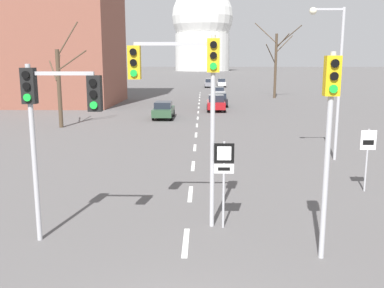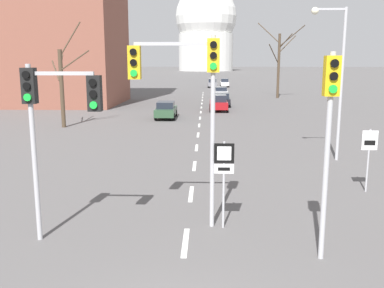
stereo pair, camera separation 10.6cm
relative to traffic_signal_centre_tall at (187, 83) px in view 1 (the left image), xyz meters
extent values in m
cube|color=silver|center=(0.01, -1.24, -4.40)|extent=(0.16, 2.00, 0.01)
cube|color=silver|center=(0.01, 3.26, -4.40)|extent=(0.16, 2.00, 0.01)
cube|color=silver|center=(0.01, 7.76, -4.40)|extent=(0.16, 2.00, 0.01)
cube|color=silver|center=(0.01, 12.26, -4.40)|extent=(0.16, 2.00, 0.01)
cube|color=silver|center=(0.01, 16.76, -4.40)|extent=(0.16, 2.00, 0.01)
cube|color=silver|center=(0.01, 21.26, -4.40)|extent=(0.16, 2.00, 0.01)
cube|color=silver|center=(0.01, 25.76, -4.40)|extent=(0.16, 2.00, 0.01)
cube|color=silver|center=(0.01, 30.26, -4.40)|extent=(0.16, 2.00, 0.01)
cube|color=silver|center=(0.01, 34.76, -4.40)|extent=(0.16, 2.00, 0.01)
cube|color=silver|center=(0.01, 39.26, -4.40)|extent=(0.16, 2.00, 0.01)
cube|color=silver|center=(0.01, 43.76, -4.40)|extent=(0.16, 2.00, 0.01)
cube|color=silver|center=(0.01, 48.26, -4.40)|extent=(0.16, 2.00, 0.01)
cube|color=silver|center=(0.01, 52.76, -4.40)|extent=(0.16, 2.00, 0.01)
cube|color=silver|center=(0.01, 57.26, -4.40)|extent=(0.16, 2.00, 0.01)
cylinder|color=#B2B2B7|center=(0.77, 0.01, -1.51)|extent=(0.14, 0.14, 5.78)
cube|color=gold|center=(0.77, 0.01, 0.80)|extent=(0.36, 0.28, 0.96)
cylinder|color=black|center=(0.77, -0.16, 1.10)|extent=(0.20, 0.06, 0.20)
cylinder|color=black|center=(0.77, -0.16, 0.80)|extent=(0.20, 0.06, 0.20)
cylinder|color=green|center=(0.77, -0.16, 0.50)|extent=(0.20, 0.06, 0.20)
cube|color=#B2B2B7|center=(-0.38, 0.01, 1.13)|extent=(2.29, 0.10, 0.10)
cube|color=gold|center=(-1.52, 0.01, 0.60)|extent=(0.36, 0.28, 0.96)
cylinder|color=black|center=(-1.52, -0.16, 0.90)|extent=(0.20, 0.06, 0.20)
cylinder|color=black|center=(-1.52, -0.16, 0.60)|extent=(0.20, 0.06, 0.20)
cylinder|color=green|center=(-1.52, -0.16, 0.30)|extent=(0.20, 0.06, 0.20)
cylinder|color=#B2B2B7|center=(3.58, -2.10, -1.77)|extent=(0.14, 0.14, 5.27)
cube|color=yellow|center=(3.58, -2.10, 0.29)|extent=(0.36, 0.28, 0.96)
cylinder|color=black|center=(3.58, -2.27, 0.59)|extent=(0.20, 0.06, 0.20)
cylinder|color=black|center=(3.58, -2.27, 0.29)|extent=(0.20, 0.06, 0.20)
cylinder|color=green|center=(3.58, -2.27, -0.01)|extent=(0.20, 0.06, 0.20)
cylinder|color=#B2B2B7|center=(-4.19, -1.16, -1.92)|extent=(0.14, 0.14, 4.97)
cube|color=black|center=(-4.19, -1.16, -0.01)|extent=(0.36, 0.28, 0.96)
cylinder|color=black|center=(-4.19, -1.33, 0.29)|extent=(0.20, 0.06, 0.20)
cylinder|color=black|center=(-4.19, -1.33, -0.01)|extent=(0.20, 0.06, 0.20)
cylinder|color=green|center=(-4.19, -1.33, -0.31)|extent=(0.20, 0.06, 0.20)
cube|color=#B2B2B7|center=(-3.31, -1.16, 0.32)|extent=(1.77, 0.10, 0.10)
cube|color=black|center=(-2.42, -1.16, -0.21)|extent=(0.36, 0.28, 0.96)
cylinder|color=black|center=(-2.42, -1.33, 0.09)|extent=(0.20, 0.06, 0.20)
cylinder|color=black|center=(-2.42, -1.33, -0.21)|extent=(0.20, 0.06, 0.20)
cylinder|color=green|center=(-2.42, -1.33, -0.51)|extent=(0.20, 0.06, 0.20)
cylinder|color=#B2B2B7|center=(1.12, -0.10, -3.05)|extent=(0.07, 0.07, 2.70)
cube|color=black|center=(1.12, -0.12, -2.05)|extent=(0.60, 0.03, 0.60)
cube|color=white|center=(1.12, -0.14, -2.05)|extent=(0.42, 0.01, 0.42)
cube|color=white|center=(1.12, -0.12, -2.53)|extent=(0.60, 0.03, 0.28)
cube|color=black|center=(1.12, -0.14, -2.53)|extent=(0.36, 0.01, 0.10)
cylinder|color=#B2B2B7|center=(6.87, 3.81, -3.16)|extent=(0.07, 0.07, 2.48)
cube|color=white|center=(6.87, 3.79, -2.35)|extent=(0.60, 0.03, 0.76)
cube|color=black|center=(6.87, 3.77, -2.44)|extent=(0.42, 0.01, 0.19)
cylinder|color=#B2B2B7|center=(7.35, 9.31, -0.58)|extent=(0.16, 0.16, 7.64)
cube|color=#B2B2B7|center=(6.60, 9.31, 3.13)|extent=(1.50, 0.10, 0.10)
sphere|color=#F2EAC6|center=(5.85, 9.31, 3.05)|extent=(0.36, 0.36, 0.36)
cube|color=#B7B7BC|center=(2.63, 49.13, -3.76)|extent=(1.87, 4.50, 0.58)
cube|color=#1E232D|center=(2.63, 48.91, -3.22)|extent=(1.59, 2.16, 0.52)
cylinder|color=black|center=(1.74, 50.53, -4.05)|extent=(0.18, 0.70, 0.70)
cylinder|color=black|center=(3.52, 50.53, -4.05)|extent=(0.18, 0.70, 0.70)
cylinder|color=black|center=(1.74, 47.73, -4.05)|extent=(0.18, 0.70, 0.70)
cylinder|color=black|center=(3.52, 47.73, -4.05)|extent=(0.18, 0.70, 0.70)
cube|color=maroon|center=(1.82, 31.36, -3.74)|extent=(1.79, 4.00, 0.69)
cube|color=#1E232D|center=(1.82, 31.16, -3.06)|extent=(1.52, 1.92, 0.67)
cylinder|color=black|center=(0.97, 32.60, -4.09)|extent=(0.18, 0.63, 0.63)
cylinder|color=black|center=(2.66, 32.60, -4.09)|extent=(0.18, 0.63, 0.63)
cylinder|color=black|center=(0.97, 30.12, -4.09)|extent=(0.18, 0.63, 0.63)
cylinder|color=black|center=(2.66, 30.12, -4.09)|extent=(0.18, 0.63, 0.63)
cube|color=#2D4C33|center=(-3.05, 25.53, -3.77)|extent=(1.70, 4.46, 0.65)
cube|color=#1E232D|center=(-3.05, 25.30, -3.17)|extent=(1.45, 2.14, 0.56)
cylinder|color=black|center=(-3.85, 26.91, -4.10)|extent=(0.18, 0.60, 0.60)
cylinder|color=black|center=(-2.25, 26.91, -4.10)|extent=(0.18, 0.60, 0.60)
cylinder|color=black|center=(-3.85, 24.14, -4.10)|extent=(0.18, 0.60, 0.60)
cylinder|color=black|center=(-2.25, 24.14, -4.10)|extent=(0.18, 0.60, 0.60)
cube|color=black|center=(2.32, 36.24, -3.75)|extent=(1.76, 4.26, 0.61)
cube|color=#1E232D|center=(2.32, 36.03, -3.16)|extent=(1.50, 2.05, 0.57)
cylinder|color=black|center=(1.49, 37.56, -4.06)|extent=(0.18, 0.69, 0.69)
cylinder|color=black|center=(3.15, 37.56, -4.06)|extent=(0.18, 0.69, 0.69)
cylinder|color=black|center=(1.49, 34.92, -4.06)|extent=(0.18, 0.69, 0.69)
cylinder|color=black|center=(3.15, 34.92, -4.06)|extent=(0.18, 0.69, 0.69)
cube|color=slate|center=(1.70, 71.99, -3.72)|extent=(1.74, 4.45, 0.71)
cube|color=#1E232D|center=(1.70, 71.77, -3.04)|extent=(1.48, 2.14, 0.65)
cylinder|color=black|center=(0.88, 73.37, -4.07)|extent=(0.18, 0.66, 0.66)
cylinder|color=black|center=(2.51, 73.37, -4.07)|extent=(0.18, 0.66, 0.66)
cylinder|color=black|center=(0.88, 70.61, -4.07)|extent=(0.18, 0.66, 0.66)
cylinder|color=black|center=(2.51, 70.61, -4.07)|extent=(0.18, 0.66, 0.66)
cube|color=silver|center=(4.14, 73.54, -3.73)|extent=(1.62, 4.23, 0.70)
cube|color=#1E232D|center=(4.14, 73.33, -3.05)|extent=(1.37, 2.03, 0.67)
cylinder|color=black|center=(3.39, 74.85, -4.08)|extent=(0.18, 0.65, 0.65)
cylinder|color=black|center=(4.90, 74.85, -4.08)|extent=(0.18, 0.65, 0.65)
cylinder|color=black|center=(3.39, 72.23, -4.08)|extent=(0.18, 0.65, 0.65)
cylinder|color=black|center=(4.90, 72.23, -4.08)|extent=(0.18, 0.65, 0.65)
cylinder|color=#473828|center=(-10.49, 19.93, -1.44)|extent=(0.31, 0.31, 5.92)
cylinder|color=#473828|center=(-11.18, 20.77, -0.07)|extent=(1.22, 1.88, 1.59)
cylinder|color=#473828|center=(-9.78, 20.34, 2.29)|extent=(1.49, 0.96, 2.65)
cylinder|color=#473828|center=(-10.80, 20.98, 0.38)|extent=(0.55, 2.19, 1.64)
cylinder|color=#473828|center=(-9.52, 20.56, 0.75)|extent=(1.85, 1.54, 1.57)
cylinder|color=#473828|center=(10.49, 47.66, -0.03)|extent=(0.35, 0.35, 8.75)
cylinder|color=#473828|center=(11.79, 48.50, 3.06)|extent=(2.50, 1.98, 2.34)
cylinder|color=#473828|center=(9.57, 46.61, 1.67)|extent=(1.70, 2.33, 2.50)
cylinder|color=#473828|center=(12.02, 46.80, 4.01)|extent=(2.97, 2.06, 2.73)
cylinder|color=#473828|center=(9.05, 48.63, 4.55)|extent=(2.75, 2.26, 2.86)
cylinder|color=#473828|center=(11.24, 46.93, 3.38)|extent=(1.45, 1.67, 1.88)
cylinder|color=silver|center=(0.01, 222.04, 5.28)|extent=(29.06, 29.06, 19.37)
sphere|color=silver|center=(0.01, 222.04, 23.85)|extent=(32.28, 32.28, 32.28)
camera|label=1|loc=(0.48, -12.58, 0.64)|focal=40.00mm
camera|label=2|loc=(0.58, -12.57, 0.64)|focal=40.00mm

